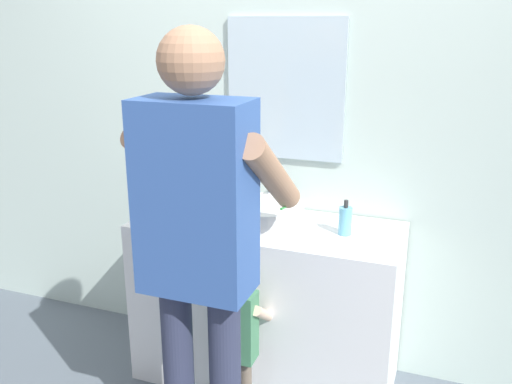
# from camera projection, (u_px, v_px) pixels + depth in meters

# --- Properties ---
(back_wall) EXTENTS (4.40, 0.10, 2.70)m
(back_wall) POSITION_uv_depth(u_px,v_px,m) (288.00, 111.00, 2.80)
(back_wall) COLOR silver
(back_wall) RESTS_ON ground
(vanity_cabinet) EXTENTS (1.29, 0.54, 0.85)m
(vanity_cabinet) POSITION_uv_depth(u_px,v_px,m) (266.00, 303.00, 2.79)
(vanity_cabinet) COLOR white
(vanity_cabinet) RESTS_ON ground
(sink_basin) EXTENTS (0.37, 0.37, 0.11)m
(sink_basin) POSITION_uv_depth(u_px,v_px,m) (265.00, 214.00, 2.63)
(sink_basin) COLOR silver
(sink_basin) RESTS_ON vanity_cabinet
(faucet) EXTENTS (0.18, 0.14, 0.18)m
(faucet) POSITION_uv_depth(u_px,v_px,m) (280.00, 196.00, 2.82)
(faucet) COLOR #B7BABF
(faucet) RESTS_ON vanity_cabinet
(toothbrush_cup) EXTENTS (0.07, 0.07, 0.21)m
(toothbrush_cup) POSITION_uv_depth(u_px,v_px,m) (196.00, 202.00, 2.82)
(toothbrush_cup) COLOR #D86666
(toothbrush_cup) RESTS_ON vanity_cabinet
(soap_bottle) EXTENTS (0.06, 0.06, 0.17)m
(soap_bottle) POSITION_uv_depth(u_px,v_px,m) (345.00, 221.00, 2.52)
(soap_bottle) COLOR #66B2D1
(soap_bottle) RESTS_ON vanity_cabinet
(child_toddler) EXTENTS (0.25, 0.25, 0.80)m
(child_toddler) POSITION_uv_depth(u_px,v_px,m) (236.00, 334.00, 2.41)
(child_toddler) COLOR #6B5B4C
(child_toddler) RESTS_ON ground
(adult_parent) EXTENTS (0.55, 0.58, 1.78)m
(adult_parent) POSITION_uv_depth(u_px,v_px,m) (199.00, 226.00, 2.03)
(adult_parent) COLOR #2D334C
(adult_parent) RESTS_ON ground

